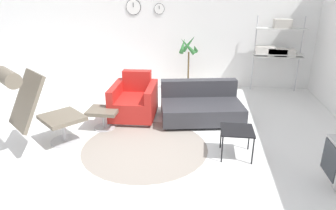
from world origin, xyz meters
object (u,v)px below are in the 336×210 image
object	(u,v)px
shelf_unit	(278,45)
side_table	(237,132)
couch_low	(201,107)
armchair_red	(134,102)
potted_plant	(188,73)
lounge_chair	(34,102)
ottoman	(103,114)

from	to	relation	value
shelf_unit	side_table	bearing A→B (deg)	-109.63
couch_low	side_table	world-z (taller)	couch_low
armchair_red	potted_plant	world-z (taller)	potted_plant
side_table	potted_plant	xyz separation A→B (m)	(-0.87, 2.86, 0.06)
couch_low	shelf_unit	bearing A→B (deg)	-142.46
couch_low	shelf_unit	world-z (taller)	shelf_unit
side_table	couch_low	bearing A→B (deg)	112.76
armchair_red	side_table	world-z (taller)	armchair_red
lounge_chair	shelf_unit	size ratio (longest dim) A/B	0.75
side_table	shelf_unit	xyz separation A→B (m)	(1.09, 3.05, 0.71)
lounge_chair	side_table	xyz separation A→B (m)	(2.85, 0.18, -0.39)
ottoman	side_table	distance (m)	2.26
ottoman	side_table	xyz separation A→B (m)	(2.16, -0.65, 0.11)
armchair_red	side_table	xyz separation A→B (m)	(1.75, -1.20, 0.08)
couch_low	potted_plant	xyz separation A→B (m)	(-0.34, 1.60, 0.20)
lounge_chair	potted_plant	bearing A→B (deg)	96.70
couch_low	side_table	xyz separation A→B (m)	(0.53, -1.27, 0.14)
ottoman	potted_plant	xyz separation A→B (m)	(1.29, 2.21, 0.16)
couch_low	potted_plant	world-z (taller)	potted_plant
armchair_red	potted_plant	distance (m)	1.89
lounge_chair	potted_plant	world-z (taller)	potted_plant
couch_low	potted_plant	size ratio (longest dim) A/B	1.22
ottoman	side_table	size ratio (longest dim) A/B	1.13
potted_plant	shelf_unit	size ratio (longest dim) A/B	0.76
shelf_unit	ottoman	bearing A→B (deg)	-143.49
armchair_red	side_table	size ratio (longest dim) A/B	2.10
side_table	ottoman	bearing A→B (deg)	163.23
lounge_chair	couch_low	world-z (taller)	lounge_chair
lounge_chair	ottoman	world-z (taller)	lounge_chair
ottoman	armchair_red	world-z (taller)	armchair_red
potted_plant	lounge_chair	bearing A→B (deg)	-123.08
lounge_chair	ottoman	bearing A→B (deg)	90.00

